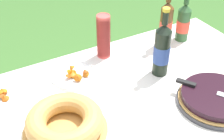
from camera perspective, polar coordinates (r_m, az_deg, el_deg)
garden_table at (r=1.47m, az=5.10°, el=-7.79°), size 1.53×1.01×0.74m
tablecloth at (r=1.43m, az=5.23°, el=-6.08°), size 1.54×1.02×0.10m
berry_tart at (r=1.45m, az=18.42°, el=-5.01°), size 0.34×0.34×0.06m
serving_knife at (r=1.43m, az=17.56°, el=-3.61°), size 0.22×0.33×0.01m
bundt_cake at (r=1.27m, az=-8.68°, el=-9.31°), size 0.34×0.34×0.09m
cup_stack at (r=1.64m, az=-1.55°, el=6.16°), size 0.07×0.07×0.24m
cider_bottle_green at (r=1.84m, az=12.92°, el=8.54°), size 0.08×0.08×0.30m
cider_bottle_amber at (r=1.76m, az=9.83°, el=8.30°), size 0.07×0.07×0.34m
juice_bottle_red at (r=1.52m, az=9.11°, el=3.66°), size 0.08×0.08×0.35m
snack_plate_near at (r=1.55m, az=-6.85°, el=-0.91°), size 0.23×0.23×0.06m
snack_plate_left at (r=1.51m, az=-19.42°, el=-4.15°), size 0.22×0.22×0.06m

